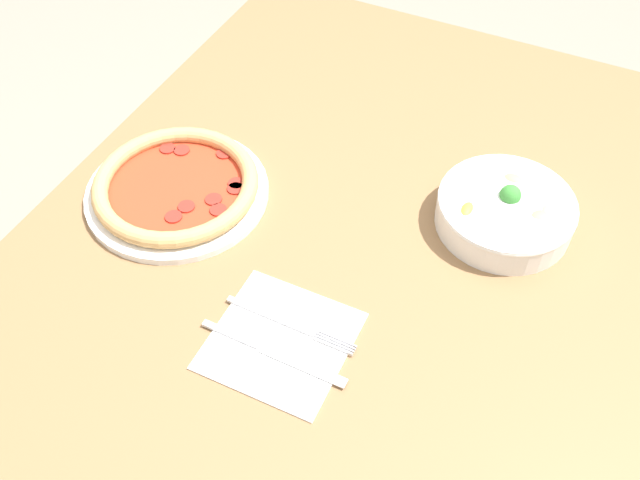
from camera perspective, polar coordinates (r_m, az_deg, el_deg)
ground_plane at (r=1.73m, az=1.46°, el=-17.34°), size 8.00×8.00×0.00m
dining_table at (r=1.14m, az=2.10°, el=-3.69°), size 1.26×0.94×0.78m
pizza at (r=1.14m, az=-11.41°, el=4.16°), size 0.29×0.29×0.04m
bowl at (r=1.10m, az=14.65°, el=2.32°), size 0.21×0.21×0.07m
napkin at (r=0.96m, az=-3.17°, el=-8.06°), size 0.18×0.18×0.00m
fork at (r=0.97m, az=-2.55°, el=-6.68°), size 0.02×0.19×0.00m
knife at (r=0.95m, az=-4.32°, el=-8.74°), size 0.02×0.21×0.01m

